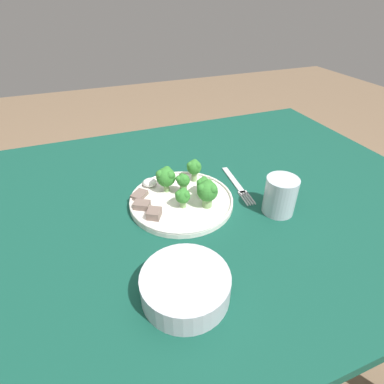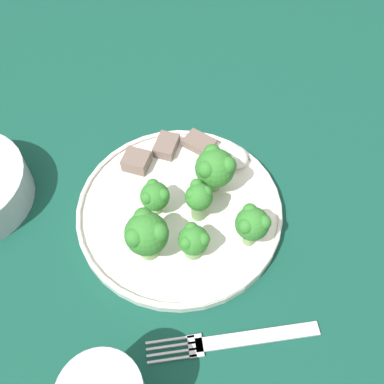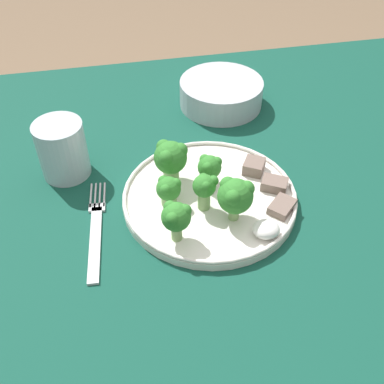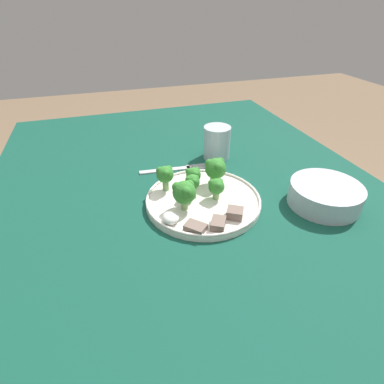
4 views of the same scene
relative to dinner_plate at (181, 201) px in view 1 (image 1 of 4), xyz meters
name	(u,v)px [view 1 (image 1 of 4)]	position (x,y,z in m)	size (l,w,h in m)	color
ground_plane	(187,354)	(-0.01, -0.01, -0.78)	(8.00, 8.00, 0.00)	#7F664C
table	(185,228)	(-0.01, -0.01, -0.11)	(1.35, 0.95, 0.78)	#114738
dinner_plate	(181,201)	(0.00, 0.00, 0.00)	(0.26, 0.26, 0.02)	white
fork	(237,185)	(-0.17, -0.02, -0.01)	(0.04, 0.19, 0.00)	silver
cream_bowl	(185,286)	(0.08, 0.26, 0.01)	(0.16, 0.16, 0.05)	#B7BCC6
drinking_glass	(280,197)	(-0.21, 0.11, 0.03)	(0.08, 0.08, 0.09)	#B2C1CC
broccoli_floret_near_rim_left	(182,182)	(-0.01, -0.02, 0.04)	(0.03, 0.03, 0.06)	#7FA866
broccoli_floret_center_left	(183,196)	(0.01, 0.03, 0.03)	(0.04, 0.04, 0.05)	#7FA866
broccoli_floret_back_left	(207,191)	(-0.05, 0.05, 0.05)	(0.05, 0.05, 0.07)	#7FA866
broccoli_floret_front_left	(166,177)	(0.02, -0.05, 0.05)	(0.05, 0.05, 0.07)	#7FA866
broccoli_floret_center_back	(194,167)	(-0.06, -0.07, 0.04)	(0.04, 0.04, 0.06)	#7FA866
broccoli_floret_mid_cluster	(204,185)	(-0.06, 0.00, 0.03)	(0.04, 0.04, 0.05)	#7FA866
meat_slice_front_slice	(154,213)	(0.08, 0.04, 0.01)	(0.04, 0.04, 0.02)	#756056
meat_slice_middle_slice	(142,205)	(0.10, 0.00, 0.01)	(0.05, 0.04, 0.02)	#756056
meat_slice_rear_slice	(139,195)	(0.09, -0.05, 0.01)	(0.05, 0.05, 0.01)	#756056
sauce_dollop	(150,182)	(0.06, -0.09, 0.01)	(0.04, 0.03, 0.02)	white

